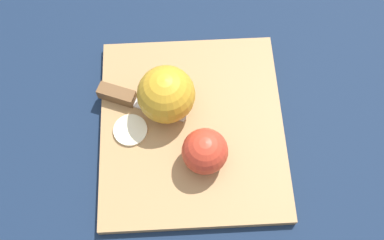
% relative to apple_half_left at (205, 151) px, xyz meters
% --- Properties ---
extents(ground_plane, '(4.00, 4.00, 0.00)m').
position_rel_apple_half_left_xyz_m(ground_plane, '(0.06, 0.01, -0.05)').
color(ground_plane, '#14233D').
extents(cutting_board, '(0.32, 0.29, 0.02)m').
position_rel_apple_half_left_xyz_m(cutting_board, '(0.06, 0.01, -0.04)').
color(cutting_board, '#A37A4C').
rests_on(cutting_board, ground_plane).
extents(apple_half_left, '(0.07, 0.07, 0.07)m').
position_rel_apple_half_left_xyz_m(apple_half_left, '(0.00, 0.00, 0.00)').
color(apple_half_left, red).
rests_on(apple_half_left, cutting_board).
extents(apple_half_right, '(0.09, 0.09, 0.09)m').
position_rel_apple_half_left_xyz_m(apple_half_right, '(0.09, 0.05, 0.01)').
color(apple_half_right, gold).
rests_on(apple_half_right, cutting_board).
extents(knife, '(0.07, 0.14, 0.02)m').
position_rel_apple_half_left_xyz_m(knife, '(0.11, 0.12, -0.02)').
color(knife, silver).
rests_on(knife, cutting_board).
extents(apple_slice, '(0.05, 0.05, 0.00)m').
position_rel_apple_half_left_xyz_m(apple_slice, '(0.06, 0.11, -0.03)').
color(apple_slice, beige).
rests_on(apple_slice, cutting_board).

